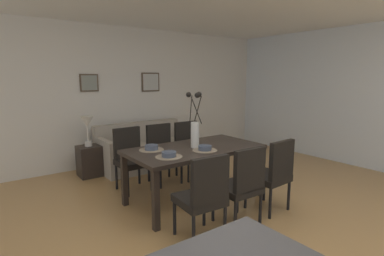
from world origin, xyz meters
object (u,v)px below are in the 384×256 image
framed_picture_left (89,83)px  bowl_far_left (205,147)px  dining_chair_near_left (204,194)px  dining_chair_mid_right (189,146)px  dining_chair_far_left (242,183)px  sofa (146,151)px  centerpiece_vase (195,126)px  dining_chair_near_right (131,156)px  framed_picture_center (151,82)px  bowl_near_right (151,147)px  side_table (89,161)px  bowl_near_left (169,154)px  dining_chair_far_right (162,150)px  dining_table (195,153)px  table_lamp (87,124)px  dining_chair_mid_left (273,172)px

framed_picture_left → bowl_far_left: bearing=-76.3°
dining_chair_near_left → dining_chair_mid_right: (1.10, 1.77, 0.00)m
dining_chair_far_left → framed_picture_left: framed_picture_left is taller
dining_chair_near_left → bowl_far_left: dining_chair_near_left is taller
sofa → framed_picture_left: framed_picture_left is taller
centerpiece_vase → sofa: centerpiece_vase is taller
dining_chair_near_left → centerpiece_vase: 1.17m
dining_chair_near_right → framed_picture_center: bearing=51.4°
bowl_near_right → dining_chair_mid_right: bearing=31.6°
framed_picture_center → side_table: bearing=-162.5°
side_table → centerpiece_vase: bearing=-65.9°
bowl_far_left → side_table: (-0.83, 2.08, -0.52)m
dining_chair_near_left → side_table: dining_chair_near_left is taller
dining_chair_near_right → bowl_near_left: bearing=-91.3°
centerpiece_vase → side_table: (-0.84, 1.87, -0.76)m
centerpiece_vase → framed_picture_left: size_ratio=2.25×
dining_chair_far_left → dining_chair_mid_right: same height
dining_chair_far_left → dining_chair_far_right: size_ratio=1.00×
centerpiece_vase → bowl_near_left: bearing=-158.4°
framed_picture_center → dining_table: bearing=-104.9°
table_lamp → dining_chair_far_right: bearing=-47.9°
dining_chair_mid_right → framed_picture_center: size_ratio=2.34×
dining_chair_far_left → dining_chair_near_right: bearing=105.7°
bowl_near_left → sofa: size_ratio=0.10×
dining_chair_far_left → dining_chair_mid_right: 1.85m
bowl_near_right → dining_chair_near_right: bearing=87.9°
dining_chair_mid_right → side_table: dining_chair_mid_right is taller
dining_chair_mid_right → dining_chair_mid_left: bearing=-88.9°
dining_table → bowl_far_left: bowl_far_left is taller
dining_chair_near_right → sofa: (0.73, 0.94, -0.23)m
dining_chair_far_left → table_lamp: size_ratio=1.80×
bowl_near_right → sofa: 1.87m
dining_table → dining_chair_mid_right: (0.54, 0.88, -0.15)m
side_table → bowl_near_right: bearing=-79.9°
framed_picture_left → sofa: bearing=-30.0°
dining_chair_mid_right → sofa: dining_chair_mid_right is taller
dining_chair_near_left → bowl_near_right: size_ratio=5.41×
dining_chair_mid_right → bowl_near_left: size_ratio=5.41×
dining_table → side_table: 2.09m
bowl_far_left → table_lamp: table_lamp is taller
dining_chair_mid_right → sofa: 1.05m
bowl_near_right → table_lamp: bearing=100.1°
dining_chair_far_left → bowl_near_right: (-0.53, 1.10, 0.27)m
framed_picture_center → centerpiece_vase: bearing=-104.9°
dining_chair_far_right → dining_chair_mid_left: 1.84m
dining_chair_mid_right → sofa: bearing=108.4°
bowl_far_left → sofa: bearing=83.9°
dining_chair_mid_left → dining_chair_far_right: bearing=107.1°
side_table → bowl_near_left: bearing=-81.9°
dining_chair_near_left → bowl_near_left: (0.02, 0.68, 0.27)m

